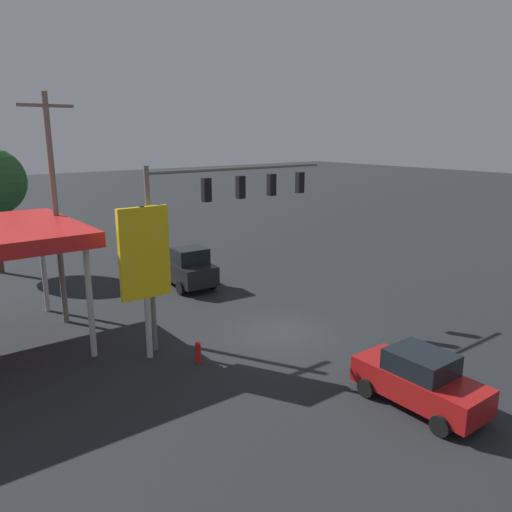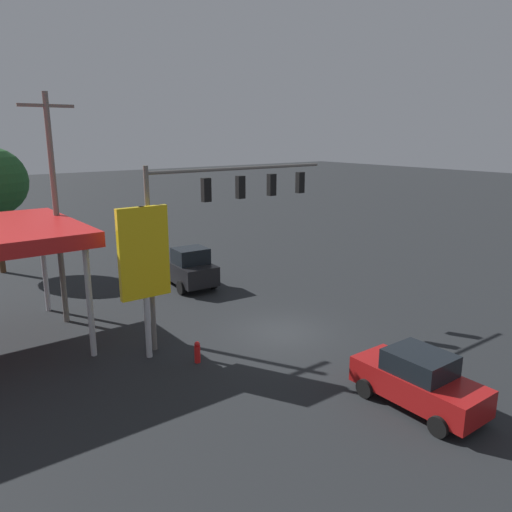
# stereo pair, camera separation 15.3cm
# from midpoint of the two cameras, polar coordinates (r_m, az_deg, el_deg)

# --- Properties ---
(ground_plane) EXTENTS (200.00, 200.00, 0.00)m
(ground_plane) POSITION_cam_midpoint_polar(r_m,az_deg,el_deg) (23.11, 2.86, -8.64)
(ground_plane) COLOR black
(traffic_signal_assembly) EXTENTS (9.15, 0.43, 7.64)m
(traffic_signal_assembly) POSITION_cam_midpoint_polar(r_m,az_deg,el_deg) (21.82, -3.87, 5.96)
(traffic_signal_assembly) COLOR slate
(traffic_signal_assembly) RESTS_ON ground
(utility_pole) EXTENTS (2.40, 0.26, 10.61)m
(utility_pole) POSITION_cam_midpoint_polar(r_m,az_deg,el_deg) (24.61, -22.13, 5.27)
(utility_pole) COLOR slate
(utility_pole) RESTS_ON ground
(price_sign) EXTENTS (2.04, 0.27, 6.15)m
(price_sign) POSITION_cam_midpoint_polar(r_m,az_deg,el_deg) (19.75, -12.83, -0.25)
(price_sign) COLOR #B7B7BC
(price_sign) RESTS_ON ground
(sedan_far) EXTENTS (2.07, 4.41, 1.93)m
(sedan_far) POSITION_cam_midpoint_polar(r_m,az_deg,el_deg) (17.73, 17.94, -13.30)
(sedan_far) COLOR maroon
(sedan_far) RESTS_ON ground
(pickup_parked) EXTENTS (2.54, 5.33, 2.40)m
(pickup_parked) POSITION_cam_midpoint_polar(r_m,az_deg,el_deg) (29.88, -8.29, -1.26)
(pickup_parked) COLOR black
(pickup_parked) RESTS_ON ground
(fire_hydrant) EXTENTS (0.24, 0.24, 0.88)m
(fire_hydrant) POSITION_cam_midpoint_polar(r_m,az_deg,el_deg) (20.18, -6.86, -10.86)
(fire_hydrant) COLOR red
(fire_hydrant) RESTS_ON ground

